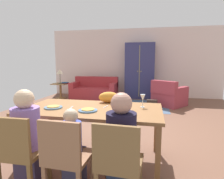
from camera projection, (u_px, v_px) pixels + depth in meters
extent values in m
cube|color=brown|center=(119.00, 120.00, 4.66)|extent=(6.78, 6.59, 0.02)
cube|color=beige|center=(133.00, 63.00, 7.70)|extent=(6.78, 0.10, 2.70)
cube|color=#905E34|center=(92.00, 109.00, 2.67)|extent=(1.91, 1.00, 0.04)
cube|color=#905E34|center=(16.00, 142.00, 2.48)|extent=(0.06, 0.06, 0.72)
cube|color=#905E34|center=(158.00, 156.00, 2.12)|extent=(0.06, 0.06, 0.72)
cube|color=#905E34|center=(51.00, 122.00, 3.33)|extent=(0.06, 0.06, 0.72)
cube|color=#905E34|center=(156.00, 129.00, 2.97)|extent=(0.06, 0.06, 0.72)
cylinder|color=slate|center=(53.00, 107.00, 2.65)|extent=(0.25, 0.25, 0.02)
cylinder|color=gold|center=(53.00, 106.00, 2.65)|extent=(0.17, 0.17, 0.01)
cylinder|color=teal|center=(88.00, 110.00, 2.49)|extent=(0.25, 0.25, 0.02)
cylinder|color=gold|center=(88.00, 109.00, 2.49)|extent=(0.17, 0.17, 0.01)
cylinder|color=silver|center=(142.00, 107.00, 2.70)|extent=(0.06, 0.06, 0.01)
cylinder|color=silver|center=(143.00, 104.00, 2.69)|extent=(0.01, 0.01, 0.09)
cone|color=silver|center=(143.00, 98.00, 2.68)|extent=(0.07, 0.07, 0.09)
cube|color=silver|center=(71.00, 108.00, 2.68)|extent=(0.04, 0.15, 0.01)
cube|color=silver|center=(106.00, 107.00, 2.73)|extent=(0.04, 0.17, 0.01)
cube|color=brown|center=(24.00, 152.00, 2.06)|extent=(0.43, 0.43, 0.04)
cube|color=brown|center=(10.00, 139.00, 1.85)|extent=(0.42, 0.05, 0.42)
cube|color=brown|center=(49.00, 164.00, 2.24)|extent=(0.04, 0.04, 0.41)
cube|color=brown|center=(21.00, 161.00, 2.30)|extent=(0.04, 0.04, 0.41)
cube|color=#3D3354|center=(33.00, 163.00, 2.23)|extent=(0.27, 0.34, 0.45)
cylinder|color=#8E6CC0|center=(26.00, 128.00, 2.09)|extent=(0.30, 0.30, 0.46)
sphere|color=beige|center=(24.00, 99.00, 2.04)|extent=(0.21, 0.21, 0.21)
cube|color=#976342|center=(69.00, 157.00, 1.96)|extent=(0.44, 0.44, 0.04)
cube|color=#976342|center=(59.00, 143.00, 1.74)|extent=(0.42, 0.06, 0.42)
cube|color=#976342|center=(92.00, 170.00, 2.12)|extent=(0.04, 0.04, 0.41)
cube|color=#976342|center=(63.00, 166.00, 2.21)|extent=(0.04, 0.04, 0.41)
cube|color=#393858|center=(75.00, 169.00, 2.10)|extent=(0.20, 0.25, 0.45)
cylinder|color=#3C4BB8|center=(71.00, 138.00, 1.99)|extent=(0.22, 0.22, 0.33)
sphere|color=beige|center=(71.00, 116.00, 1.96)|extent=(0.15, 0.15, 0.15)
cube|color=brown|center=(120.00, 162.00, 1.85)|extent=(0.44, 0.44, 0.04)
cube|color=brown|center=(115.00, 149.00, 1.64)|extent=(0.42, 0.06, 0.42)
cube|color=brown|center=(140.00, 176.00, 2.01)|extent=(0.04, 0.04, 0.41)
cube|color=brown|center=(107.00, 171.00, 2.10)|extent=(0.04, 0.04, 0.41)
cube|color=navy|center=(122.00, 174.00, 2.02)|extent=(0.28, 0.35, 0.45)
cylinder|color=black|center=(121.00, 136.00, 1.87)|extent=(0.30, 0.30, 0.46)
sphere|color=tan|center=(121.00, 103.00, 1.83)|extent=(0.21, 0.21, 0.21)
ellipsoid|color=orange|center=(109.00, 97.00, 3.01)|extent=(0.35, 0.23, 0.17)
cube|color=#4A607B|center=(127.00, 105.00, 6.25)|extent=(2.60, 1.80, 0.01)
cube|color=#A32C30|center=(94.00, 93.00, 7.27)|extent=(1.72, 0.84, 0.42)
cube|color=#A32C30|center=(97.00, 82.00, 7.54)|extent=(1.72, 0.20, 0.40)
cube|color=#A32C30|center=(75.00, 85.00, 7.38)|extent=(0.18, 0.84, 0.20)
cube|color=#A32C30|center=(114.00, 86.00, 7.07)|extent=(0.18, 0.84, 0.20)
cube|color=#9D343F|center=(169.00, 99.00, 6.14)|extent=(1.18, 1.18, 0.42)
cube|color=#9D343F|center=(164.00, 87.00, 5.86)|extent=(0.80, 0.67, 0.40)
cube|color=#9D343F|center=(179.00, 91.00, 5.85)|extent=(0.65, 0.78, 0.20)
cube|color=#9D343F|center=(161.00, 88.00, 6.35)|extent=(0.65, 0.78, 0.20)
cube|color=navy|center=(140.00, 71.00, 7.31)|extent=(1.10, 0.56, 2.10)
cube|color=gold|center=(139.00, 71.00, 7.04)|extent=(0.02, 0.01, 1.89)
sphere|color=gold|center=(138.00, 71.00, 7.04)|extent=(0.04, 0.04, 0.04)
sphere|color=gold|center=(141.00, 71.00, 7.02)|extent=(0.04, 0.04, 0.04)
cube|color=olive|center=(60.00, 84.00, 7.28)|extent=(0.56, 0.56, 0.03)
cylinder|color=olive|center=(61.00, 91.00, 7.33)|extent=(0.08, 0.08, 0.55)
cylinder|color=olive|center=(61.00, 98.00, 7.36)|extent=(0.36, 0.36, 0.03)
cylinder|color=#4B4C33|center=(60.00, 83.00, 7.28)|extent=(0.16, 0.16, 0.02)
cylinder|color=#4B4C33|center=(60.00, 78.00, 7.25)|extent=(0.02, 0.02, 0.34)
cone|color=#C3B08D|center=(60.00, 72.00, 7.22)|extent=(0.26, 0.26, 0.18)
cube|color=#A4212C|center=(65.00, 83.00, 7.27)|extent=(0.22, 0.16, 0.03)
cube|color=#215284|center=(65.00, 82.00, 7.21)|extent=(0.22, 0.16, 0.03)
cube|color=black|center=(152.00, 104.00, 5.78)|extent=(0.32, 0.16, 0.26)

